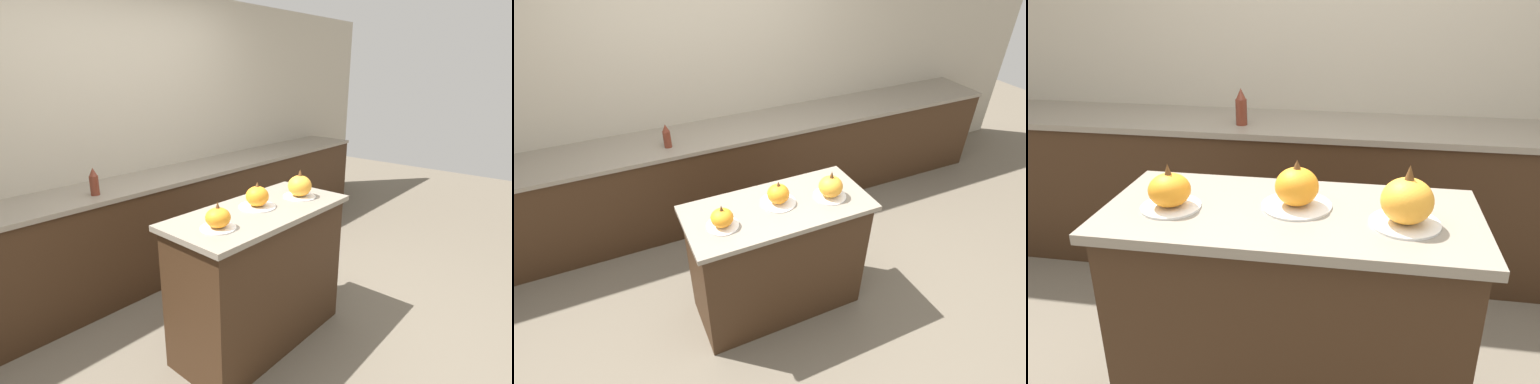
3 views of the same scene
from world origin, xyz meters
The scene contains 8 objects.
ground_plane centered at (0.00, 0.00, 0.00)m, with size 12.00×12.00×0.00m, color #665B4C.
wall_back centered at (0.00, 1.65, 1.25)m, with size 8.00×0.06×2.50m.
kitchen_island centered at (0.00, 0.00, 0.48)m, with size 1.26×0.57×0.95m.
back_counter centered at (0.00, 1.32, 0.46)m, with size 6.00×0.60×0.91m.
pumpkin_cake_left centered at (-0.40, -0.04, 1.01)m, with size 0.20×0.20×0.16m.
pumpkin_cake_center centered at (0.02, 0.04, 1.02)m, with size 0.24×0.24×0.17m.
pumpkin_cake_right centered at (0.37, -0.04, 1.03)m, with size 0.22×0.22×0.20m.
bottle_tall centered at (-0.47, 1.21, 1.01)m, with size 0.07×0.07×0.21m.
Camera 2 is at (-0.92, -1.91, 2.55)m, focal length 28.00 mm.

